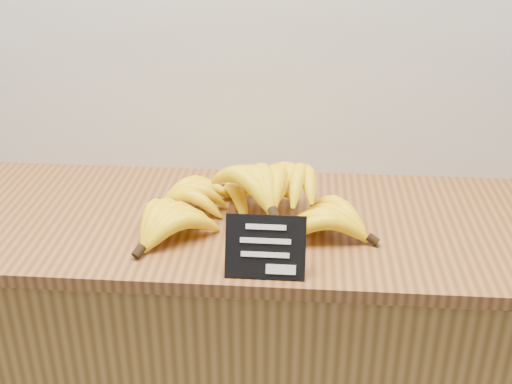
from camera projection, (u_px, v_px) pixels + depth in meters
name	position (u px, v px, depth m)	size (l,w,h in m)	color
counter	(257.00, 377.00, 1.68)	(1.39, 0.50, 0.90)	#A57635
counter_top	(258.00, 223.00, 1.47)	(1.52, 0.54, 0.03)	brown
chalkboard_sign	(265.00, 247.00, 1.24)	(0.16, 0.01, 0.12)	black
banana_pile	(246.00, 199.00, 1.43)	(0.58, 0.38, 0.13)	yellow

